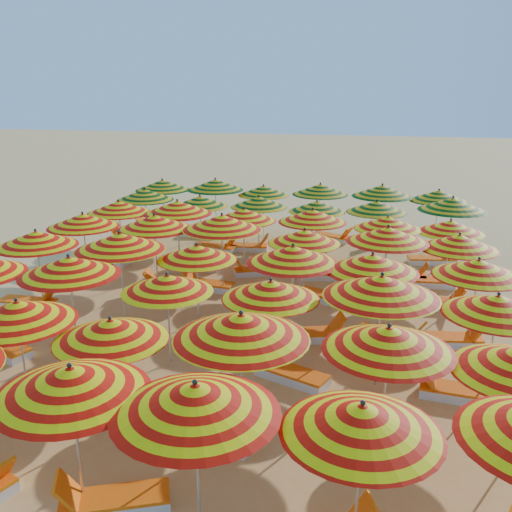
# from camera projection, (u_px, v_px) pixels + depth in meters

# --- Properties ---
(ground) EXTENTS (120.00, 120.00, 0.00)m
(ground) POSITION_uv_depth(u_px,v_px,m) (252.00, 313.00, 16.76)
(ground) COLOR #DDB062
(ground) RESTS_ON ground
(umbrella_2) EXTENTS (2.55, 2.55, 2.53)m
(umbrella_2) POSITION_uv_depth(u_px,v_px,m) (71.00, 381.00, 8.50)
(umbrella_2) COLOR silver
(umbrella_2) RESTS_ON ground
(umbrella_3) EXTENTS (3.20, 3.20, 2.58)m
(umbrella_3) POSITION_uv_depth(u_px,v_px,m) (195.00, 399.00, 7.93)
(umbrella_3) COLOR silver
(umbrella_3) RESTS_ON ground
(umbrella_4) EXTENTS (2.37, 2.37, 2.41)m
(umbrella_4) POSITION_uv_depth(u_px,v_px,m) (362.00, 419.00, 7.72)
(umbrella_4) COLOR silver
(umbrella_4) RESTS_ON ground
(umbrella_7) EXTENTS (3.04, 3.04, 2.44)m
(umbrella_7) POSITION_uv_depth(u_px,v_px,m) (17.00, 312.00, 11.24)
(umbrella_7) COLOR silver
(umbrella_7) RESTS_ON ground
(umbrella_8) EXTENTS (2.37, 2.37, 2.32)m
(umbrella_8) POSITION_uv_depth(u_px,v_px,m) (111.00, 330.00, 10.69)
(umbrella_8) COLOR silver
(umbrella_8) RESTS_ON ground
(umbrella_9) EXTENTS (3.23, 3.23, 2.64)m
(umbrella_9) POSITION_uv_depth(u_px,v_px,m) (241.00, 327.00, 10.14)
(umbrella_9) COLOR silver
(umbrella_9) RESTS_ON ground
(umbrella_10) EXTENTS (3.12, 3.12, 2.49)m
(umbrella_10) POSITION_uv_depth(u_px,v_px,m) (388.00, 339.00, 9.97)
(umbrella_10) COLOR silver
(umbrella_10) RESTS_ON ground
(umbrella_13) EXTENTS (2.95, 2.95, 2.58)m
(umbrella_13) POSITION_uv_depth(u_px,v_px,m) (69.00, 266.00, 13.67)
(umbrella_13) COLOR silver
(umbrella_13) RESTS_ON ground
(umbrella_14) EXTENTS (2.47, 2.47, 2.29)m
(umbrella_14) POSITION_uv_depth(u_px,v_px,m) (167.00, 284.00, 13.24)
(umbrella_14) COLOR silver
(umbrella_14) RESTS_ON ground
(umbrella_15) EXTENTS (2.28, 2.28, 2.35)m
(umbrella_15) POSITION_uv_depth(u_px,v_px,m) (271.00, 290.00, 12.68)
(umbrella_15) COLOR silver
(umbrella_15) RESTS_ON ground
(umbrella_16) EXTENTS (2.83, 2.83, 2.66)m
(umbrella_16) POSITION_uv_depth(u_px,v_px,m) (382.00, 286.00, 12.10)
(umbrella_16) COLOR silver
(umbrella_16) RESTS_ON ground
(umbrella_17) EXTENTS (2.69, 2.69, 2.39)m
(umbrella_17) POSITION_uv_depth(u_px,v_px,m) (497.00, 305.00, 11.71)
(umbrella_17) COLOR silver
(umbrella_17) RESTS_ON ground
(umbrella_18) EXTENTS (3.09, 3.09, 2.49)m
(umbrella_18) POSITION_uv_depth(u_px,v_px,m) (36.00, 239.00, 16.37)
(umbrella_18) COLOR silver
(umbrella_18) RESTS_ON ground
(umbrella_19) EXTENTS (2.62, 2.62, 2.64)m
(umbrella_19) POSITION_uv_depth(u_px,v_px,m) (120.00, 242.00, 15.58)
(umbrella_19) COLOR silver
(umbrella_19) RESTS_ON ground
(umbrella_20) EXTENTS (2.64, 2.64, 2.33)m
(umbrella_20) POSITION_uv_depth(u_px,v_px,m) (197.00, 253.00, 15.50)
(umbrella_20) COLOR silver
(umbrella_20) RESTS_ON ground
(umbrella_21) EXTENTS (2.46, 2.46, 2.55)m
(umbrella_21) POSITION_uv_depth(u_px,v_px,m) (293.00, 255.00, 14.67)
(umbrella_21) COLOR silver
(umbrella_21) RESTS_ON ground
(umbrella_22) EXTENTS (2.90, 2.90, 2.49)m
(umbrella_22) POSITION_uv_depth(u_px,v_px,m) (372.00, 263.00, 14.16)
(umbrella_22) COLOR silver
(umbrella_22) RESTS_ON ground
(umbrella_23) EXTENTS (2.34, 2.34, 2.39)m
(umbrella_23) POSITION_uv_depth(u_px,v_px,m) (478.00, 268.00, 14.05)
(umbrella_23) COLOR silver
(umbrella_23) RESTS_ON ground
(umbrella_24) EXTENTS (2.65, 2.65, 2.48)m
(umbrella_24) POSITION_uv_depth(u_px,v_px,m) (83.00, 221.00, 18.57)
(umbrella_24) COLOR silver
(umbrella_24) RESTS_ON ground
(umbrella_25) EXTENTS (3.01, 3.01, 2.53)m
(umbrella_25) POSITION_uv_depth(u_px,v_px,m) (154.00, 222.00, 18.12)
(umbrella_25) COLOR silver
(umbrella_25) RESTS_ON ground
(umbrella_26) EXTENTS (3.22, 3.22, 2.65)m
(umbrella_26) POSITION_uv_depth(u_px,v_px,m) (222.00, 222.00, 17.66)
(umbrella_26) COLOR silver
(umbrella_26) RESTS_ON ground
(umbrella_27) EXTENTS (2.59, 2.59, 2.33)m
(umbrella_27) POSITION_uv_depth(u_px,v_px,m) (304.00, 237.00, 17.10)
(umbrella_27) COLOR silver
(umbrella_27) RESTS_ON ground
(umbrella_28) EXTENTS (3.03, 3.03, 2.55)m
(umbrella_28) POSITION_uv_depth(u_px,v_px,m) (388.00, 235.00, 16.59)
(umbrella_28) COLOR silver
(umbrella_28) RESTS_ON ground
(umbrella_29) EXTENTS (2.37, 2.37, 2.40)m
(umbrella_29) POSITION_uv_depth(u_px,v_px,m) (459.00, 242.00, 16.31)
(umbrella_29) COLOR silver
(umbrella_29) RESTS_ON ground
(umbrella_30) EXTENTS (2.80, 2.80, 2.46)m
(umbrella_30) POSITION_uv_depth(u_px,v_px,m) (119.00, 207.00, 20.65)
(umbrella_30) COLOR silver
(umbrella_30) RESTS_ON ground
(umbrella_31) EXTENTS (2.84, 2.84, 2.58)m
(umbrella_31) POSITION_uv_depth(u_px,v_px,m) (177.00, 207.00, 20.09)
(umbrella_31) COLOR silver
(umbrella_31) RESTS_ON ground
(umbrella_32) EXTENTS (2.96, 2.96, 2.39)m
(umbrella_32) POSITION_uv_depth(u_px,v_px,m) (244.00, 215.00, 19.72)
(umbrella_32) COLOR silver
(umbrella_32) RESTS_ON ground
(umbrella_33) EXTENTS (2.65, 2.65, 2.46)m
(umbrella_33) POSITION_uv_depth(u_px,v_px,m) (312.00, 216.00, 19.25)
(umbrella_33) COLOR silver
(umbrella_33) RESTS_ON ground
(umbrella_34) EXTENTS (2.87, 2.87, 2.35)m
(umbrella_34) POSITION_uv_depth(u_px,v_px,m) (388.00, 223.00, 18.73)
(umbrella_34) COLOR silver
(umbrella_34) RESTS_ON ground
(umbrella_35) EXTENTS (2.41, 2.41, 2.30)m
(umbrella_35) POSITION_uv_depth(u_px,v_px,m) (450.00, 227.00, 18.41)
(umbrella_35) COLOR silver
(umbrella_35) RESTS_ON ground
(umbrella_36) EXTENTS (2.54, 2.54, 2.44)m
(umbrella_36) POSITION_uv_depth(u_px,v_px,m) (145.00, 195.00, 23.02)
(umbrella_36) COLOR silver
(umbrella_36) RESTS_ON ground
(umbrella_37) EXTENTS (2.18, 2.18, 2.31)m
(umbrella_37) POSITION_uv_depth(u_px,v_px,m) (200.00, 201.00, 22.29)
(umbrella_37) COLOR silver
(umbrella_37) RESTS_ON ground
(umbrella_38) EXTENTS (2.93, 2.93, 2.34)m
(umbrella_38) POSITION_uv_depth(u_px,v_px,m) (259.00, 202.00, 22.07)
(umbrella_38) COLOR silver
(umbrella_38) RESTS_ON ground
(umbrella_39) EXTENTS (2.34, 2.34, 2.29)m
(umbrella_39) POSITION_uv_depth(u_px,v_px,m) (317.00, 206.00, 21.46)
(umbrella_39) COLOR silver
(umbrella_39) RESTS_ON ground
(umbrella_40) EXTENTS (2.90, 2.90, 2.38)m
(umbrella_40) POSITION_uv_depth(u_px,v_px,m) (377.00, 207.00, 21.05)
(umbrella_40) COLOR silver
(umbrella_40) RESTS_ON ground
(umbrella_41) EXTENTS (3.11, 3.11, 2.61)m
(umbrella_41) POSITION_uv_depth(u_px,v_px,m) (453.00, 204.00, 20.50)
(umbrella_41) COLOR silver
(umbrella_41) RESTS_ON ground
(umbrella_42) EXTENTS (3.11, 3.11, 2.51)m
(umbrella_42) POSITION_uv_depth(u_px,v_px,m) (162.00, 185.00, 24.82)
(umbrella_42) COLOR silver
(umbrella_42) RESTS_ON ground
(umbrella_43) EXTENTS (2.99, 2.99, 2.58)m
(umbrella_43) POSITION_uv_depth(u_px,v_px,m) (215.00, 185.00, 24.52)
(umbrella_43) COLOR silver
(umbrella_43) RESTS_ON ground
(umbrella_44) EXTENTS (2.61, 2.61, 2.33)m
(umbrella_44) POSITION_uv_depth(u_px,v_px,m) (263.00, 191.00, 24.43)
(umbrella_44) COLOR silver
(umbrella_44) RESTS_ON ground
(umbrella_45) EXTENTS (2.56, 2.56, 2.49)m
(umbrella_45) POSITION_uv_depth(u_px,v_px,m) (320.00, 189.00, 23.89)
(umbrella_45) COLOR silver
(umbrella_45) RESTS_ON ground
(umbrella_46) EXTENTS (3.14, 3.14, 2.60)m
(umbrella_46) POSITION_uv_depth(u_px,v_px,m) (382.00, 191.00, 23.05)
(umbrella_46) COLOR silver
(umbrella_46) RESTS_ON ground
(umbrella_47) EXTENTS (2.74, 2.74, 2.45)m
(umbrella_47) POSITION_uv_depth(u_px,v_px,m) (439.00, 196.00, 22.76)
(umbrella_47) COLOR silver
(umbrella_47) RESTS_ON ground
(lounger_1) EXTENTS (1.82, 1.21, 0.69)m
(lounger_1) POSITION_uv_depth(u_px,v_px,m) (112.00, 502.00, 9.00)
(lounger_1) COLOR white
(lounger_1) RESTS_ON ground
(lounger_5) EXTENTS (1.83, 1.04, 0.69)m
(lounger_5) POSITION_uv_depth(u_px,v_px,m) (210.00, 432.00, 10.80)
(lounger_5) COLOR white
(lounger_5) RESTS_ON ground
(lounger_6) EXTENTS (1.82, 1.21, 0.69)m
(lounger_6) POSITION_uv_depth(u_px,v_px,m) (1.00, 347.00, 14.24)
(lounger_6) COLOR white
(lounger_6) RESTS_ON ground
(lounger_7) EXTENTS (1.82, 1.20, 0.69)m
(lounger_7) POSITION_uv_depth(u_px,v_px,m) (290.00, 374.00, 12.94)
(lounger_7) COLOR white
(lounger_7) RESTS_ON ground
(lounger_8) EXTENTS (1.79, 0.77, 0.69)m
(lounger_8) POSITION_uv_depth(u_px,v_px,m) (459.00, 392.00, 12.18)
(lounger_8) COLOR white
(lounger_8) RESTS_ON ground
(lounger_9) EXTENTS (1.73, 0.58, 0.69)m
(lounger_9) POSITION_uv_depth(u_px,v_px,m) (30.00, 303.00, 17.11)
(lounger_9) COLOR white
(lounger_9) RESTS_ON ground
(lounger_10) EXTENTS (1.83, 1.08, 0.69)m
(lounger_10) POSITION_uv_depth(u_px,v_px,m) (313.00, 334.00, 14.96)
(lounger_10) COLOR white
(lounger_10) RESTS_ON ground
(lounger_11) EXTENTS (1.82, 1.18, 0.69)m
(lounger_11) POSITION_uv_depth(u_px,v_px,m) (391.00, 337.00, 14.81)
(lounger_11) COLOR white
(lounger_11) RESTS_ON ground
(lounger_12) EXTENTS (1.80, 0.82, 0.69)m
(lounger_12) POSITION_uv_depth(u_px,v_px,m) (450.00, 340.00, 14.65)
(lounger_12) COLOR white
(lounger_12) RESTS_ON ground
(lounger_13) EXTENTS (1.79, 0.78, 0.69)m
(lounger_13) POSITION_uv_depth(u_px,v_px,m) (170.00, 287.00, 18.47)
(lounger_13) COLOR white
(lounger_13) RESTS_ON ground
(lounger_14) EXTENTS (1.79, 0.77, 0.69)m
(lounger_14) POSITION_uv_depth(u_px,v_px,m) (207.00, 285.00, 18.62)
(lounger_14) COLOR white
(lounger_14) RESTS_ON ground
(lounger_15) EXTENTS (1.82, 1.24, 0.69)m
(lounger_15) POSITION_uv_depth(u_px,v_px,m) (322.00, 296.00, 17.65)
(lounger_15) COLOR white
(lounger_15) RESTS_ON ground
(lounger_16) EXTENTS (1.83, 1.11, 0.69)m
(lounger_16) POSITION_uv_depth(u_px,v_px,m) (400.00, 304.00, 17.02)
(lounger_16) COLOR white
(lounger_16) RESTS_ON ground
(lounger_17) EXTENTS (1.77, 0.70, 0.69)m
(lounger_17) POSITION_uv_depth(u_px,v_px,m) (434.00, 303.00, 17.10)
(lounger_17) COLOR white
(lounger_17) RESTS_ON ground
(lounger_18) EXTENTS (1.82, 1.22, 0.69)m
(lounger_18) POSITION_uv_depth(u_px,v_px,m) (111.00, 258.00, 21.42)
(lounger_18) COLOR white
(lounger_18) RESTS_ON ground
(lounger_19) EXTENTS (1.81, 0.92, 0.69)m
(lounger_19) POSITION_uv_depth(u_px,v_px,m) (195.00, 266.00, 20.51)
(lounger_19) COLOR white
(lounger_19) RESTS_ON ground
(lounger_20) EXTENTS (1.82, 1.22, 0.69)m
(lounger_20) POSITION_uv_depth(u_px,v_px,m) (257.00, 270.00, 20.06)
(lounger_20) COLOR white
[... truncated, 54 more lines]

